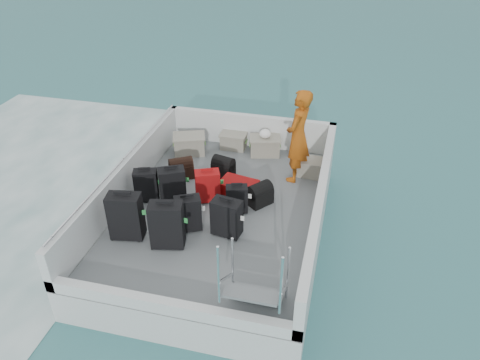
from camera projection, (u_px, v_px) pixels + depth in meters
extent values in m
plane|color=#185556|center=(220.00, 235.00, 8.56)|extent=(160.00, 160.00, 0.00)
cube|color=silver|center=(220.00, 222.00, 8.40)|extent=(3.60, 5.00, 0.60)
cube|color=slate|center=(219.00, 208.00, 8.23)|extent=(3.30, 4.70, 0.02)
cube|color=silver|center=(126.00, 178.00, 8.39)|extent=(0.14, 5.00, 0.70)
cube|color=silver|center=(320.00, 205.00, 7.69)|extent=(0.14, 5.00, 0.70)
cube|color=silver|center=(250.00, 130.00, 10.03)|extent=(3.60, 0.14, 0.70)
cube|color=silver|center=(168.00, 306.00, 6.18)|extent=(3.60, 0.14, 0.20)
cylinder|color=silver|center=(123.00, 159.00, 8.17)|extent=(0.04, 4.80, 0.04)
cube|color=black|center=(126.00, 217.00, 7.35)|extent=(0.56, 0.37, 0.80)
cube|color=black|center=(146.00, 186.00, 8.27)|extent=(0.46, 0.35, 0.61)
cube|color=black|center=(172.00, 185.00, 8.23)|extent=(0.53, 0.45, 0.66)
cube|color=black|center=(167.00, 225.00, 7.18)|extent=(0.57, 0.40, 0.78)
cube|color=black|center=(188.00, 214.00, 7.56)|extent=(0.48, 0.40, 0.62)
cube|color=#9B0F0B|center=(208.00, 186.00, 8.27)|extent=(0.49, 0.40, 0.59)
cube|color=black|center=(227.00, 218.00, 7.45)|extent=(0.51, 0.35, 0.64)
cube|color=black|center=(237.00, 199.00, 7.99)|extent=(0.41, 0.31, 0.52)
cube|color=#9B0F0B|center=(239.00, 188.00, 8.53)|extent=(0.74, 0.56, 0.26)
cube|color=gray|center=(189.00, 145.00, 9.81)|extent=(0.73, 0.61, 0.37)
cube|color=gray|center=(234.00, 141.00, 10.00)|extent=(0.52, 0.36, 0.31)
cube|color=gray|center=(265.00, 146.00, 9.77)|extent=(0.67, 0.54, 0.36)
cube|color=gray|center=(312.00, 168.00, 9.07)|extent=(0.54, 0.39, 0.31)
ellipsoid|color=yellow|center=(313.00, 162.00, 9.36)|extent=(0.28, 0.26, 0.22)
ellipsoid|color=white|center=(265.00, 135.00, 9.62)|extent=(0.24, 0.24, 0.18)
imported|color=orange|center=(298.00, 136.00, 8.58)|extent=(0.58, 0.75, 1.80)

